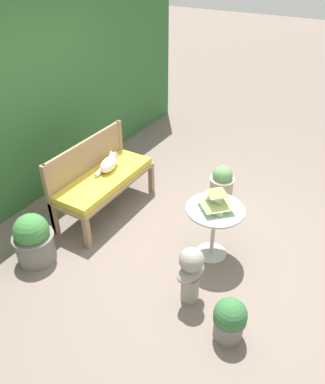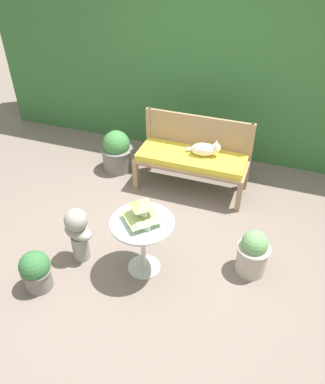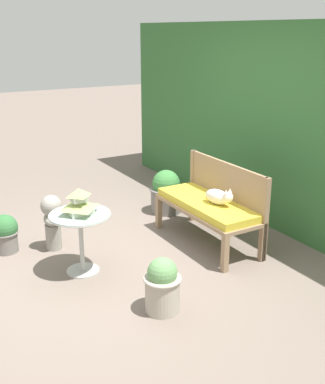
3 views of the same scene
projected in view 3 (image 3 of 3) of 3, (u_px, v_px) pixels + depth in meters
ground at (111, 263)px, 4.96m from camera, size 30.00×30.00×0.00m
foliage_hedge_back at (302, 125)px, 5.81m from camera, size 6.40×1.02×2.39m
garden_bench at (207, 207)px, 5.31m from camera, size 1.37×0.54×0.50m
bench_backrest at (226, 185)px, 5.36m from camera, size 1.37×0.06×0.90m
cat at (219, 197)px, 5.15m from camera, size 0.42×0.22×0.21m
patio_table at (81, 227)px, 4.64m from camera, size 0.60×0.60×0.62m
pagoda_birdhouse at (79, 203)px, 4.56m from camera, size 0.30×0.30×0.26m
garden_bust at (52, 219)px, 5.18m from camera, size 0.35×0.25×0.62m
potted_plant_table_far at (5, 233)px, 5.16m from camera, size 0.28×0.28×0.42m
potted_plant_table_near at (162, 286)px, 4.05m from camera, size 0.33×0.33×0.49m
potted_plant_bench_right at (166, 192)px, 6.29m from camera, size 0.43×0.43×0.57m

